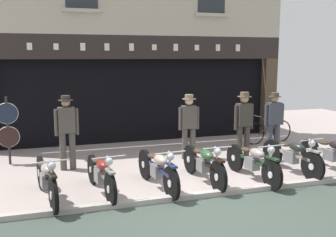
# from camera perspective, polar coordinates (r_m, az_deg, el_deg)

# --- Properties ---
(ground) EXTENTS (21.46, 22.00, 0.18)m
(ground) POSITION_cam_1_polar(r_m,az_deg,el_deg) (6.80, 9.01, -14.61)
(ground) COLOR #A59590
(shop_facade) EXTENTS (9.76, 4.42, 6.20)m
(shop_facade) POSITION_cam_1_polar(r_m,az_deg,el_deg) (13.87, -5.77, 5.01)
(shop_facade) COLOR black
(shop_facade) RESTS_ON ground
(motorcycle_far_left) EXTENTS (0.62, 2.11, 0.93)m
(motorcycle_far_left) POSITION_cam_1_polar(r_m,az_deg,el_deg) (7.67, -17.40, -8.35)
(motorcycle_far_left) COLOR black
(motorcycle_far_left) RESTS_ON ground
(motorcycle_left) EXTENTS (0.62, 1.98, 0.91)m
(motorcycle_left) POSITION_cam_1_polar(r_m,az_deg,el_deg) (7.77, -9.81, -7.96)
(motorcycle_left) COLOR black
(motorcycle_left) RESTS_ON ground
(motorcycle_center_left) EXTENTS (0.62, 2.07, 0.93)m
(motorcycle_center_left) POSITION_cam_1_polar(r_m,az_deg,el_deg) (7.94, -1.53, -7.36)
(motorcycle_center_left) COLOR black
(motorcycle_center_left) RESTS_ON ground
(motorcycle_center) EXTENTS (0.62, 2.09, 0.92)m
(motorcycle_center) POSITION_cam_1_polar(r_m,az_deg,el_deg) (8.37, 5.25, -6.54)
(motorcycle_center) COLOR black
(motorcycle_center) RESTS_ON ground
(motorcycle_center_right) EXTENTS (0.62, 2.06, 0.92)m
(motorcycle_center_right) POSITION_cam_1_polar(r_m,az_deg,el_deg) (8.70, 12.34, -6.14)
(motorcycle_center_right) COLOR black
(motorcycle_center_right) RESTS_ON ground
(motorcycle_right) EXTENTS (0.62, 2.00, 0.92)m
(motorcycle_right) POSITION_cam_1_polar(r_m,az_deg,el_deg) (9.44, 17.74, -5.13)
(motorcycle_right) COLOR black
(motorcycle_right) RESTS_ON ground
(motorcycle_far_right) EXTENTS (0.62, 1.98, 0.91)m
(motorcycle_far_right) POSITION_cam_1_polar(r_m,az_deg,el_deg) (10.03, 22.92, -4.67)
(motorcycle_far_right) COLOR black
(motorcycle_far_right) RESTS_ON ground
(salesman_left) EXTENTS (0.56, 0.34, 1.78)m
(salesman_left) POSITION_cam_1_polar(r_m,az_deg,el_deg) (9.46, -14.63, -1.46)
(salesman_left) COLOR #47423D
(salesman_left) RESTS_ON ground
(shopkeeper_center) EXTENTS (0.56, 0.36, 1.70)m
(shopkeeper_center) POSITION_cam_1_polar(r_m,az_deg,el_deg) (10.18, 3.08, -0.67)
(shopkeeper_center) COLOR #47423D
(shopkeeper_center) RESTS_ON ground
(salesman_right) EXTENTS (0.56, 0.36, 1.78)m
(salesman_right) POSITION_cam_1_polar(r_m,az_deg,el_deg) (10.25, 11.04, -0.50)
(salesman_right) COLOR #38332D
(salesman_right) RESTS_ON ground
(assistant_far_right) EXTENTS (0.56, 0.34, 1.72)m
(assistant_far_right) POSITION_cam_1_polar(r_m,az_deg,el_deg) (10.93, 15.28, -0.29)
(assistant_far_right) COLOR #3D424C
(assistant_far_right) RESTS_ON ground
(tyre_sign_pole) EXTENTS (0.53, 0.06, 1.71)m
(tyre_sign_pole) POSITION_cam_1_polar(r_m,az_deg,el_deg) (10.38, -22.46, -1.03)
(tyre_sign_pole) COLOR #232328
(tyre_sign_pole) RESTS_ON ground
(advert_board_near) EXTENTS (0.76, 0.03, 1.06)m
(advert_board_near) POSITION_cam_1_polar(r_m,az_deg,el_deg) (12.79, 3.02, 4.28)
(advert_board_near) COLOR silver
(advert_board_far) EXTENTS (0.78, 0.03, 0.89)m
(advert_board_far) POSITION_cam_1_polar(r_m,az_deg,el_deg) (13.23, 7.65, 4.46)
(advert_board_far) COLOR beige
(leaning_bicycle) EXTENTS (1.72, 0.50, 0.94)m
(leaning_bicycle) POSITION_cam_1_polar(r_m,az_deg,el_deg) (12.53, 14.61, -1.81)
(leaning_bicycle) COLOR black
(leaning_bicycle) RESTS_ON ground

